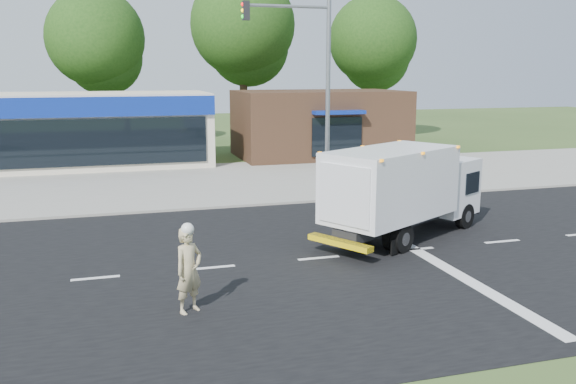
# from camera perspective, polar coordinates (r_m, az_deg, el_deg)

# --- Properties ---
(ground) EXTENTS (120.00, 120.00, 0.00)m
(ground) POSITION_cam_1_polar(r_m,az_deg,el_deg) (17.25, 2.87, -6.24)
(ground) COLOR #385123
(ground) RESTS_ON ground
(road_asphalt) EXTENTS (60.00, 14.00, 0.02)m
(road_asphalt) POSITION_cam_1_polar(r_m,az_deg,el_deg) (17.25, 2.87, -6.22)
(road_asphalt) COLOR black
(road_asphalt) RESTS_ON ground
(sidewalk) EXTENTS (60.00, 2.40, 0.12)m
(sidewalk) POSITION_cam_1_polar(r_m,az_deg,el_deg) (24.87, -3.35, -0.64)
(sidewalk) COLOR gray
(sidewalk) RESTS_ON ground
(parking_apron) EXTENTS (60.00, 9.00, 0.02)m
(parking_apron) POSITION_cam_1_polar(r_m,az_deg,el_deg) (30.46, -5.83, 1.43)
(parking_apron) COLOR gray
(parking_apron) RESTS_ON ground
(lane_markings) EXTENTS (55.20, 7.00, 0.01)m
(lane_markings) POSITION_cam_1_polar(r_m,az_deg,el_deg) (16.55, 8.88, -7.07)
(lane_markings) COLOR silver
(lane_markings) RESTS_ON road_asphalt
(ems_box_truck) EXTENTS (6.69, 4.99, 2.91)m
(ems_box_truck) POSITION_cam_1_polar(r_m,az_deg,el_deg) (19.26, 10.75, 0.57)
(ems_box_truck) COLOR black
(ems_box_truck) RESTS_ON ground
(emergency_worker) EXTENTS (0.83, 0.76, 2.01)m
(emergency_worker) POSITION_cam_1_polar(r_m,az_deg,el_deg) (13.43, -9.27, -7.12)
(emergency_worker) COLOR tan
(emergency_worker) RESTS_ON ground
(retail_strip_mall) EXTENTS (18.00, 6.20, 4.00)m
(retail_strip_mall) POSITION_cam_1_polar(r_m,az_deg,el_deg) (35.77, -22.10, 5.36)
(retail_strip_mall) COLOR beige
(retail_strip_mall) RESTS_ON ground
(brown_storefront) EXTENTS (10.00, 6.70, 4.00)m
(brown_storefront) POSITION_cam_1_polar(r_m,az_deg,el_deg) (37.76, 2.96, 6.42)
(brown_storefront) COLOR #382316
(brown_storefront) RESTS_ON ground
(traffic_signal_pole) EXTENTS (3.51, 0.25, 8.00)m
(traffic_signal_pole) POSITION_cam_1_polar(r_m,az_deg,el_deg) (24.41, 2.32, 10.64)
(traffic_signal_pole) COLOR gray
(traffic_signal_pole) RESTS_ON ground
(background_trees) EXTENTS (36.77, 7.39, 12.10)m
(background_trees) POSITION_cam_1_polar(r_m,az_deg,el_deg) (43.98, -10.67, 13.94)
(background_trees) COLOR #332114
(background_trees) RESTS_ON ground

